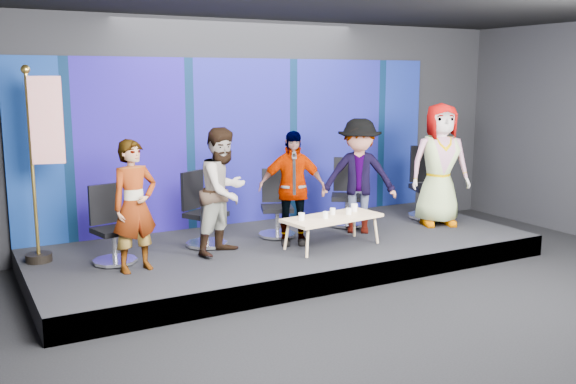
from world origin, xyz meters
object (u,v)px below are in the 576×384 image
at_px(chair_d, 347,203).
at_px(mug_e, 354,208).
at_px(panelist_e, 440,165).
at_px(panelist_d, 359,176).
at_px(chair_e, 428,195).
at_px(mug_a, 302,217).
at_px(coffee_table, 332,219).
at_px(mug_d, 349,211).
at_px(chair_a, 112,238).
at_px(chair_c, 277,214).
at_px(chair_b, 203,222).
at_px(panelist_a, 135,206).
at_px(panelist_c, 292,188).
at_px(flag_stand, 42,160).
at_px(mug_c, 333,211).
at_px(panelist_b, 224,191).
at_px(mug_b, 325,215).

relative_size(chair_d, mug_e, 9.77).
bearing_deg(panelist_e, panelist_d, -166.09).
height_order(chair_e, mug_a, chair_e).
relative_size(chair_e, mug_a, 12.03).
bearing_deg(coffee_table, mug_d, -2.89).
xyz_separation_m(chair_a, chair_c, (2.46, 0.24, -0.00)).
xyz_separation_m(chair_c, panelist_d, (1.19, -0.38, 0.53)).
distance_m(chair_a, chair_b, 1.33).
xyz_separation_m(panelist_a, panelist_e, (4.88, 0.15, 0.16)).
xyz_separation_m(panelist_c, chair_d, (1.32, 0.61, -0.45)).
relative_size(panelist_a, coffee_table, 1.10).
xyz_separation_m(panelist_c, panelist_d, (1.21, 0.12, 0.06)).
distance_m(mug_a, flag_stand, 3.37).
distance_m(chair_c, mug_d, 1.13).
bearing_deg(panelist_c, panelist_a, -153.05).
distance_m(chair_b, chair_d, 2.46).
bearing_deg(mug_a, coffee_table, 1.26).
xyz_separation_m(chair_d, mug_d, (-0.65, -1.02, 0.13)).
relative_size(panelist_a, mug_c, 18.02).
bearing_deg(panelist_b, panelist_a, 160.51).
bearing_deg(coffee_table, chair_c, 113.92).
bearing_deg(panelist_a, panelist_d, -7.59).
xyz_separation_m(panelist_a, chair_b, (1.13, 0.71, -0.46)).
distance_m(chair_b, mug_c, 1.81).
bearing_deg(chair_c, mug_d, -32.45).
bearing_deg(chair_c, panelist_b, -133.05).
xyz_separation_m(panelist_a, panelist_c, (2.26, 0.21, -0.00)).
relative_size(chair_a, mug_b, 10.89).
bearing_deg(mug_d, chair_d, 57.63).
xyz_separation_m(panelist_c, panelist_e, (2.61, -0.06, 0.16)).
relative_size(coffee_table, flag_stand, 0.59).
bearing_deg(chair_c, panelist_a, -141.11).
distance_m(chair_c, chair_d, 1.31).
bearing_deg(mug_b, chair_b, 145.66).
relative_size(mug_d, flag_stand, 0.04).
relative_size(mug_b, mug_c, 1.02).
height_order(chair_a, mug_c, chair_a).
distance_m(panelist_a, chair_c, 2.43).
bearing_deg(chair_c, flag_stand, -162.25).
bearing_deg(chair_d, mug_d, -88.39).
height_order(chair_d, mug_e, chair_d).
relative_size(panelist_a, panelist_d, 0.93).
height_order(panelist_b, panelist_e, panelist_e).
relative_size(panelist_b, mug_e, 15.48).
height_order(panelist_b, chair_c, panelist_b).
height_order(panelist_a, mug_e, panelist_a).
bearing_deg(chair_e, panelist_e, -90.89).
bearing_deg(flag_stand, mug_b, -5.28).
xyz_separation_m(chair_b, mug_c, (1.62, -0.79, 0.13)).
relative_size(panelist_a, panelist_e, 0.83).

